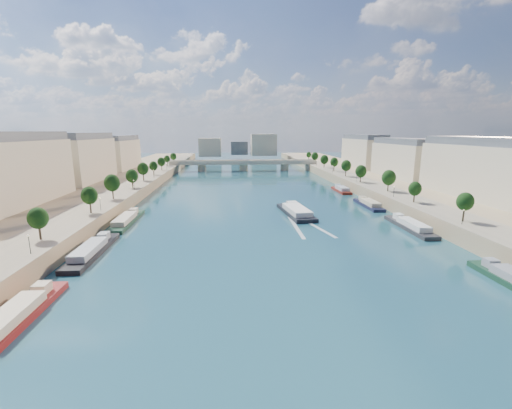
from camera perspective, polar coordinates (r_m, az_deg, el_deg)
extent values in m
plane|color=#0D363C|center=(144.49, -0.02, 0.11)|extent=(700.00, 700.00, 0.00)
cube|color=#9E8460|center=(156.04, -27.41, 0.57)|extent=(44.00, 520.00, 5.00)
cube|color=#9E8460|center=(165.78, 25.65, 1.35)|extent=(44.00, 520.00, 5.00)
cube|color=gray|center=(150.35, -22.24, 1.63)|extent=(14.00, 520.00, 0.10)
cube|color=gray|center=(158.39, 21.02, 2.22)|extent=(14.00, 520.00, 0.10)
cylinder|color=#382B1E|center=(96.73, -31.47, -3.59)|extent=(0.50, 0.50, 3.82)
ellipsoid|color=black|center=(95.93, -31.70, -1.52)|extent=(4.80, 4.80, 5.52)
cylinder|color=#382B1E|center=(117.95, -26.30, -0.49)|extent=(0.50, 0.50, 3.82)
ellipsoid|color=black|center=(117.29, -26.46, 1.22)|extent=(4.80, 4.80, 5.52)
cylinder|color=#382B1E|center=(140.06, -22.74, 1.65)|extent=(0.50, 0.50, 3.82)
ellipsoid|color=black|center=(139.51, -22.86, 3.10)|extent=(4.80, 4.80, 5.52)
cylinder|color=#382B1E|center=(162.71, -20.15, 3.20)|extent=(0.50, 0.50, 3.82)
ellipsoid|color=black|center=(162.24, -20.24, 4.45)|extent=(4.80, 4.80, 5.52)
cylinder|color=#382B1E|center=(185.70, -18.20, 4.36)|extent=(0.50, 0.50, 3.82)
ellipsoid|color=black|center=(185.29, -18.27, 5.46)|extent=(4.80, 4.80, 5.52)
cylinder|color=#382B1E|center=(208.92, -16.67, 5.27)|extent=(0.50, 0.50, 3.82)
ellipsoid|color=black|center=(208.55, -16.73, 6.25)|extent=(4.80, 4.80, 5.52)
cylinder|color=#382B1E|center=(232.30, -15.45, 5.98)|extent=(0.50, 0.50, 3.82)
ellipsoid|color=black|center=(231.97, -15.50, 6.87)|extent=(4.80, 4.80, 5.52)
cylinder|color=#382B1E|center=(255.79, -14.45, 6.57)|extent=(0.50, 0.50, 3.82)
ellipsoid|color=black|center=(255.49, -14.49, 7.37)|extent=(4.80, 4.80, 5.52)
cylinder|color=#382B1E|center=(279.37, -13.61, 7.05)|extent=(0.50, 0.50, 3.82)
ellipsoid|color=black|center=(279.09, -13.65, 7.79)|extent=(4.80, 4.80, 5.52)
cylinder|color=#382B1E|center=(114.64, 30.78, -1.29)|extent=(0.50, 0.50, 3.82)
ellipsoid|color=black|center=(113.96, 30.98, 0.47)|extent=(4.80, 4.80, 5.52)
cylinder|color=#382B1E|center=(134.46, 24.99, 1.05)|extent=(0.50, 0.50, 3.82)
ellipsoid|color=black|center=(133.89, 25.13, 2.56)|extent=(4.80, 4.80, 5.52)
cylinder|color=#382B1E|center=(155.47, 20.72, 2.77)|extent=(0.50, 0.50, 3.82)
ellipsoid|color=black|center=(154.97, 20.82, 4.08)|extent=(4.80, 4.80, 5.52)
cylinder|color=#382B1E|center=(177.24, 17.47, 4.06)|extent=(0.50, 0.50, 3.82)
ellipsoid|color=black|center=(176.80, 17.55, 5.22)|extent=(4.80, 4.80, 5.52)
cylinder|color=#382B1E|center=(199.52, 14.94, 5.06)|extent=(0.50, 0.50, 3.82)
ellipsoid|color=black|center=(199.13, 14.99, 6.09)|extent=(4.80, 4.80, 5.52)
cylinder|color=#382B1E|center=(222.16, 12.91, 5.85)|extent=(0.50, 0.50, 3.82)
ellipsoid|color=black|center=(221.81, 12.95, 6.77)|extent=(4.80, 4.80, 5.52)
cylinder|color=#382B1E|center=(245.05, 11.25, 6.49)|extent=(0.50, 0.50, 3.82)
ellipsoid|color=black|center=(244.74, 11.29, 7.33)|extent=(4.80, 4.80, 5.52)
cylinder|color=#382B1E|center=(268.15, 9.88, 7.01)|extent=(0.50, 0.50, 3.82)
ellipsoid|color=black|center=(267.86, 9.91, 7.78)|extent=(4.80, 4.80, 5.52)
cylinder|color=#382B1E|center=(291.38, 8.72, 7.45)|extent=(0.50, 0.50, 3.82)
ellipsoid|color=black|center=(291.12, 8.74, 8.16)|extent=(4.80, 4.80, 5.52)
cylinder|color=black|center=(85.40, -33.56, -5.68)|extent=(0.14, 0.14, 4.00)
sphere|color=#FFE5B2|center=(84.86, -33.72, -4.32)|extent=(0.36, 0.36, 0.36)
cylinder|color=black|center=(120.68, -24.51, -0.02)|extent=(0.14, 0.14, 4.00)
sphere|color=#FFE5B2|center=(120.30, -24.60, 0.96)|extent=(0.36, 0.36, 0.36)
cylinder|color=black|center=(158.22, -19.66, 3.03)|extent=(0.14, 0.14, 4.00)
sphere|color=#FFE5B2|center=(157.93, -19.72, 3.78)|extent=(0.36, 0.36, 0.36)
cylinder|color=black|center=(196.74, -16.68, 4.89)|extent=(0.14, 0.14, 4.00)
sphere|color=#FFE5B2|center=(196.50, -16.72, 5.50)|extent=(0.36, 0.36, 0.36)
cylinder|color=black|center=(235.74, -14.67, 6.13)|extent=(0.14, 0.14, 4.00)
sphere|color=#FFE5B2|center=(235.55, -14.70, 6.64)|extent=(0.36, 0.36, 0.36)
cylinder|color=black|center=(109.23, 31.20, -1.88)|extent=(0.14, 0.14, 4.00)
sphere|color=#FFE5B2|center=(108.80, 31.32, -0.80)|extent=(0.36, 0.36, 0.36)
cylinder|color=black|center=(142.83, 21.99, 1.94)|extent=(0.14, 0.14, 4.00)
sphere|color=#FFE5B2|center=(142.51, 22.06, 2.77)|extent=(0.36, 0.36, 0.36)
cylinder|color=black|center=(179.09, 16.38, 4.24)|extent=(0.14, 0.14, 4.00)
sphere|color=#FFE5B2|center=(178.83, 16.42, 4.90)|extent=(0.36, 0.36, 0.36)
cylinder|color=black|center=(216.66, 12.67, 5.73)|extent=(0.14, 0.14, 4.00)
sphere|color=#FFE5B2|center=(216.45, 12.69, 6.29)|extent=(0.36, 0.36, 0.36)
cylinder|color=black|center=(254.98, 10.05, 6.77)|extent=(0.14, 0.14, 4.00)
sphere|color=#FFE5B2|center=(254.79, 10.06, 7.24)|extent=(0.36, 0.36, 0.36)
cube|color=#BCAC91|center=(145.16, -35.20, 3.94)|extent=(16.00, 52.00, 20.00)
cube|color=#474C54|center=(144.40, -35.77, 8.49)|extent=(14.72, 50.44, 3.20)
cube|color=#BCAC91|center=(196.99, -26.71, 6.46)|extent=(16.00, 52.00, 20.00)
cube|color=#474C54|center=(196.43, -27.03, 9.82)|extent=(14.72, 50.44, 3.20)
cube|color=#BCAC91|center=(251.53, -21.78, 7.85)|extent=(16.00, 52.00, 20.00)
cube|color=#474C54|center=(251.09, -21.99, 10.49)|extent=(14.72, 50.44, 3.20)
cube|color=#BCAC91|center=(157.39, 33.25, 4.65)|extent=(16.00, 52.00, 20.00)
cube|color=#474C54|center=(156.69, 33.75, 8.85)|extent=(14.72, 50.44, 3.20)
cube|color=#BCAC91|center=(206.17, 23.48, 6.95)|extent=(16.00, 52.00, 20.00)
cube|color=#474C54|center=(205.64, 23.75, 10.16)|extent=(14.72, 50.44, 3.20)
cube|color=#BCAC91|center=(258.78, 17.51, 8.25)|extent=(16.00, 52.00, 20.00)
cube|color=#474C54|center=(258.36, 17.67, 10.82)|extent=(14.72, 50.44, 3.20)
cube|color=#BCAC91|center=(351.77, -7.65, 9.43)|extent=(22.00, 18.00, 18.00)
cube|color=#BCAC91|center=(362.94, 1.26, 9.93)|extent=(26.00, 20.00, 22.00)
cube|color=#474C54|center=(376.48, -2.81, 9.39)|extent=(18.00, 16.00, 14.00)
cube|color=#C1B79E|center=(265.68, -2.09, 6.98)|extent=(112.00, 11.00, 2.20)
cube|color=#C1B79E|center=(260.57, -2.04, 7.21)|extent=(112.00, 0.80, 0.90)
cube|color=#C1B79E|center=(270.53, -2.13, 7.40)|extent=(112.00, 0.80, 0.90)
cylinder|color=#C1B79E|center=(266.65, -9.01, 6.06)|extent=(6.40, 6.40, 5.00)
cylinder|color=#C1B79E|center=(266.04, -2.08, 6.19)|extent=(6.40, 6.40, 5.00)
cylinder|color=#C1B79E|center=(269.25, 4.78, 6.23)|extent=(6.40, 6.40, 5.00)
cube|color=#C1B79E|center=(268.98, -13.28, 5.94)|extent=(6.00, 12.00, 5.00)
cube|color=#C1B79E|center=(273.15, 8.95, 6.21)|extent=(6.00, 12.00, 5.00)
cube|color=black|center=(127.54, 6.62, -1.44)|extent=(10.66, 27.53, 1.92)
cube|color=silver|center=(125.07, 6.83, -0.86)|extent=(8.23, 18.04, 1.72)
cube|color=silver|center=(134.84, 5.99, 0.13)|extent=(4.17, 3.63, 1.80)
cube|color=silver|center=(110.88, 6.65, -3.70)|extent=(1.42, 26.01, 0.04)
cube|color=silver|center=(112.27, 9.87, -3.60)|extent=(7.25, 25.56, 0.04)
cube|color=maroon|center=(70.58, -34.59, -15.18)|extent=(5.00, 23.20, 1.80)
cube|color=beige|center=(68.46, -35.55, -14.56)|extent=(4.10, 12.76, 1.60)
cube|color=beige|center=(75.32, -32.11, -11.69)|extent=(2.50, 2.78, 1.80)
cube|color=black|center=(95.86, -25.56, -7.23)|extent=(5.00, 27.23, 1.80)
cube|color=#A3A9AF|center=(93.43, -26.13, -6.68)|extent=(4.10, 14.97, 1.60)
cube|color=#A3A9AF|center=(102.61, -24.05, -4.81)|extent=(2.50, 3.27, 1.80)
cube|color=#153623|center=(122.78, -20.69, -2.72)|extent=(5.00, 28.03, 1.80)
cube|color=beige|center=(120.29, -21.04, -2.21)|extent=(4.10, 15.42, 1.60)
cube|color=beige|center=(130.22, -19.74, -1.01)|extent=(2.50, 3.36, 1.80)
cube|color=#163825|center=(87.50, 36.82, -10.35)|extent=(5.00, 19.83, 1.80)
cube|color=gray|center=(91.10, 34.52, -8.02)|extent=(2.50, 2.38, 1.80)
cube|color=#2B2B2E|center=(118.43, 24.22, -3.55)|extent=(5.00, 25.32, 1.80)
cube|color=silver|center=(116.31, 24.76, -3.00)|extent=(4.10, 13.92, 1.60)
cube|color=silver|center=(124.48, 22.65, -1.83)|extent=(2.50, 3.04, 1.80)
cube|color=#171B34|center=(146.97, 18.23, -0.18)|extent=(5.00, 22.04, 1.80)
cube|color=beige|center=(145.04, 18.54, 0.33)|extent=(4.10, 12.12, 1.60)
cube|color=beige|center=(152.61, 17.33, 1.01)|extent=(2.50, 2.64, 1.80)
cube|color=maroon|center=(178.96, 14.01, 2.19)|extent=(5.00, 19.07, 1.80)
cube|color=#ACB2B8|center=(177.26, 14.19, 2.65)|extent=(4.10, 10.49, 1.60)
cube|color=#ACB2B8|center=(184.03, 13.48, 3.06)|extent=(2.50, 2.29, 1.80)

